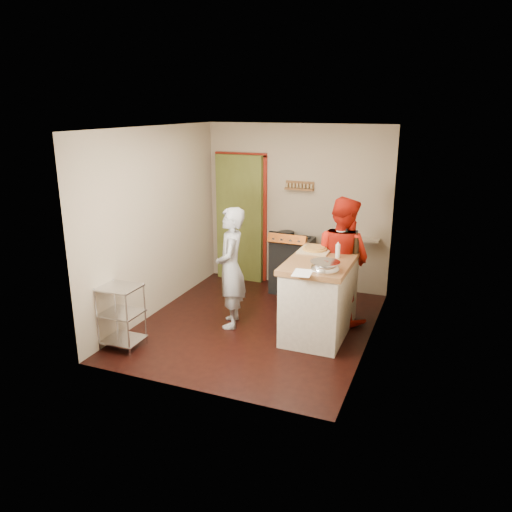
{
  "coord_description": "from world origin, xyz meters",
  "views": [
    {
      "loc": [
        2.31,
        -5.77,
        2.85
      ],
      "look_at": [
        0.0,
        0.0,
        0.98
      ],
      "focal_mm": 35.0,
      "sensor_mm": 36.0,
      "label": 1
    }
  ],
  "objects_px": {
    "island": "(320,294)",
    "wire_shelving": "(121,314)",
    "person_stripe": "(231,268)",
    "person_red": "(342,259)",
    "stove": "(292,264)"
  },
  "relations": [
    {
      "from": "stove",
      "to": "wire_shelving",
      "type": "height_order",
      "value": "stove"
    },
    {
      "from": "island",
      "to": "person_stripe",
      "type": "height_order",
      "value": "person_stripe"
    },
    {
      "from": "person_stripe",
      "to": "person_red",
      "type": "bearing_deg",
      "value": 100.1
    },
    {
      "from": "person_red",
      "to": "wire_shelving",
      "type": "bearing_deg",
      "value": 64.34
    },
    {
      "from": "island",
      "to": "person_red",
      "type": "distance_m",
      "value": 0.65
    },
    {
      "from": "stove",
      "to": "wire_shelving",
      "type": "relative_size",
      "value": 1.26
    },
    {
      "from": "wire_shelving",
      "to": "person_red",
      "type": "height_order",
      "value": "person_red"
    },
    {
      "from": "stove",
      "to": "person_red",
      "type": "distance_m",
      "value": 1.3
    },
    {
      "from": "person_stripe",
      "to": "stove",
      "type": "bearing_deg",
      "value": 147.13
    },
    {
      "from": "wire_shelving",
      "to": "person_red",
      "type": "distance_m",
      "value": 2.96
    },
    {
      "from": "wire_shelving",
      "to": "island",
      "type": "xyz_separation_m",
      "value": [
        2.13,
        1.3,
        0.09
      ]
    },
    {
      "from": "stove",
      "to": "person_red",
      "type": "height_order",
      "value": "person_red"
    },
    {
      "from": "stove",
      "to": "person_stripe",
      "type": "height_order",
      "value": "person_stripe"
    },
    {
      "from": "island",
      "to": "wire_shelving",
      "type": "bearing_deg",
      "value": -148.64
    },
    {
      "from": "person_stripe",
      "to": "person_red",
      "type": "xyz_separation_m",
      "value": [
        1.31,
        0.75,
        0.05
      ]
    }
  ]
}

